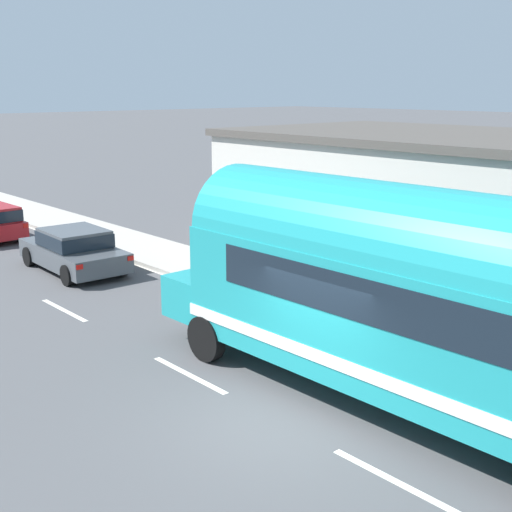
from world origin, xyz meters
name	(u,v)px	position (x,y,z in m)	size (l,w,h in m)	color
ground_plane	(284,424)	(0.00, 0.00, 0.00)	(300.00, 300.00, 0.00)	#4C4C4F
lane_markings	(73,259)	(2.79, 13.37, 0.00)	(4.10, 80.00, 0.01)	silver
sidewalk_slab	(190,263)	(5.28, 10.00, 0.07)	(2.62, 90.00, 0.15)	#ADA89E
roadside_building	(512,210)	(11.39, 2.09, 2.18)	(8.60, 18.60, 4.34)	beige
painted_bus	(435,296)	(2.00, -1.57, 2.30)	(2.76, 12.18, 4.12)	teal
car_lead	(74,249)	(2.12, 11.87, 0.73)	(2.16, 4.49, 1.37)	#474C51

